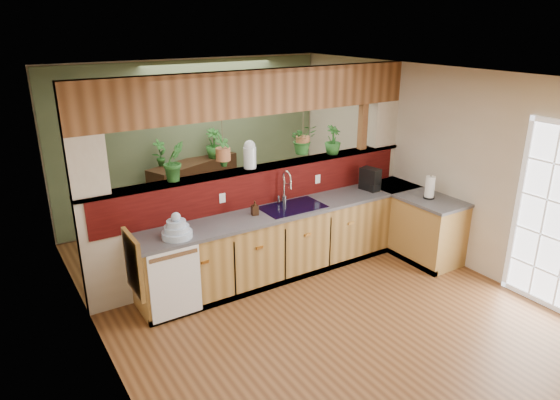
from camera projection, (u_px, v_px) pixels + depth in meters
ground at (320, 308)px, 5.80m from camera, size 4.60×7.00×0.01m
ceiling at (327, 80)px, 4.91m from camera, size 4.60×7.00×0.01m
wall_back at (194, 141)px, 8.13m from camera, size 4.60×0.02×2.60m
wall_left at (105, 255)px, 4.20m from camera, size 0.02×7.00×2.60m
wall_right at (465, 171)px, 6.51m from camera, size 0.02×7.00×2.60m
pass_through_partition at (263, 181)px, 6.47m from camera, size 4.60×0.21×2.60m
pass_through_ledge at (260, 168)px, 6.40m from camera, size 4.60×0.21×0.04m
header_beam at (259, 92)px, 6.07m from camera, size 4.60×0.15×0.55m
sage_backwall at (195, 141)px, 8.12m from camera, size 4.55×0.02×2.55m
countertop at (332, 232)px, 6.75m from camera, size 4.14×1.52×0.90m
dishwasher at (176, 284)px, 5.42m from camera, size 0.58×0.03×0.82m
navy_sink at (292, 213)px, 6.42m from camera, size 0.82×0.50×0.18m
french_door at (557, 221)px, 5.54m from camera, size 0.06×1.02×2.16m
framed_print at (134, 264)px, 3.49m from camera, size 0.04×0.35×0.45m
faucet at (286, 186)px, 6.43m from camera, size 0.20×0.20×0.45m
dish_stack at (177, 230)px, 5.47m from camera, size 0.34×0.34×0.30m
soap_dispenser at (255, 208)px, 6.10m from camera, size 0.10×0.10×0.18m
coffee_maker at (371, 180)px, 6.98m from camera, size 0.17×0.28×0.31m
paper_towel at (430, 188)px, 6.65m from camera, size 0.15×0.15×0.32m
glass_jar at (250, 154)px, 6.26m from camera, size 0.16×0.16×0.36m
ledge_plant_left at (174, 161)px, 5.74m from camera, size 0.28×0.24×0.47m
ledge_plant_right at (333, 140)px, 6.91m from camera, size 0.28×0.28×0.40m
hanging_plant_a at (223, 141)px, 6.00m from camera, size 0.24×0.19×0.51m
hanging_plant_b at (303, 127)px, 6.57m from camera, size 0.40×0.36×0.51m
shelving_console at (195, 193)px, 8.14m from camera, size 1.65×0.99×1.07m
shelf_plant_a at (160, 153)px, 7.62m from camera, size 0.26×0.22×0.42m
shelf_plant_b at (214, 144)px, 8.06m from camera, size 0.29×0.29×0.48m
floor_plant at (305, 202)px, 8.15m from camera, size 0.78×0.73×0.69m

